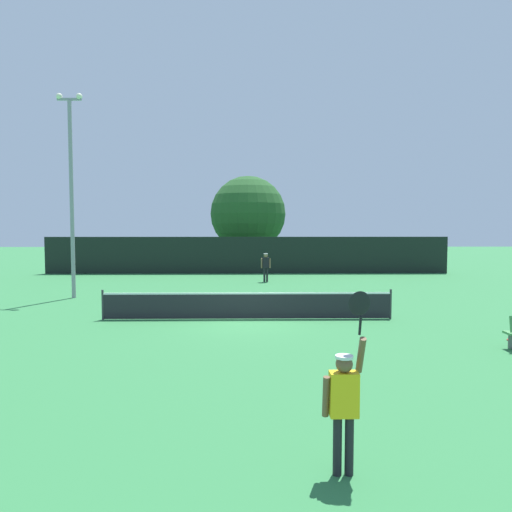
# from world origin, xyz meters

# --- Properties ---
(ground_plane) EXTENTS (120.00, 120.00, 0.00)m
(ground_plane) POSITION_xyz_m (0.00, 0.00, 0.00)
(ground_plane) COLOR #2D723D
(tennis_net) EXTENTS (10.41, 0.08, 1.07)m
(tennis_net) POSITION_xyz_m (0.00, 0.00, 0.51)
(tennis_net) COLOR #232328
(tennis_net) RESTS_ON ground
(perimeter_fence) EXTENTS (28.29, 0.12, 2.58)m
(perimeter_fence) POSITION_xyz_m (0.00, 16.68, 1.29)
(perimeter_fence) COLOR black
(perimeter_fence) RESTS_ON ground
(player_serving) EXTENTS (0.67, 0.39, 2.47)m
(player_serving) POSITION_xyz_m (1.30, -10.85, 1.08)
(player_serving) COLOR yellow
(player_serving) RESTS_ON ground
(player_receiving) EXTENTS (0.57, 0.25, 1.71)m
(player_receiving) POSITION_xyz_m (1.09, 11.47, 1.05)
(player_receiving) COLOR black
(player_receiving) RESTS_ON ground
(tennis_ball) EXTENTS (0.07, 0.07, 0.07)m
(tennis_ball) POSITION_xyz_m (-0.58, 3.57, 0.03)
(tennis_ball) COLOR #CCE033
(tennis_ball) RESTS_ON ground
(light_pole) EXTENTS (1.18, 0.28, 9.36)m
(light_pole) POSITION_xyz_m (-8.09, 5.29, 5.26)
(light_pole) COLOR gray
(light_pole) RESTS_ON ground
(large_tree) EXTENTS (6.03, 6.03, 7.34)m
(large_tree) POSITION_xyz_m (0.05, 21.73, 4.31)
(large_tree) COLOR brown
(large_tree) RESTS_ON ground
(parked_car_near) EXTENTS (1.92, 4.21, 1.69)m
(parked_car_near) POSITION_xyz_m (-7.51, 22.30, 0.78)
(parked_car_near) COLOR black
(parked_car_near) RESTS_ON ground
(parked_car_mid) EXTENTS (2.32, 4.37, 1.69)m
(parked_car_mid) POSITION_xyz_m (2.07, 24.03, 0.78)
(parked_car_mid) COLOR black
(parked_car_mid) RESTS_ON ground
(parked_car_far) EXTENTS (2.00, 4.24, 1.69)m
(parked_car_far) POSITION_xyz_m (9.79, 25.56, 0.78)
(parked_car_far) COLOR white
(parked_car_far) RESTS_ON ground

